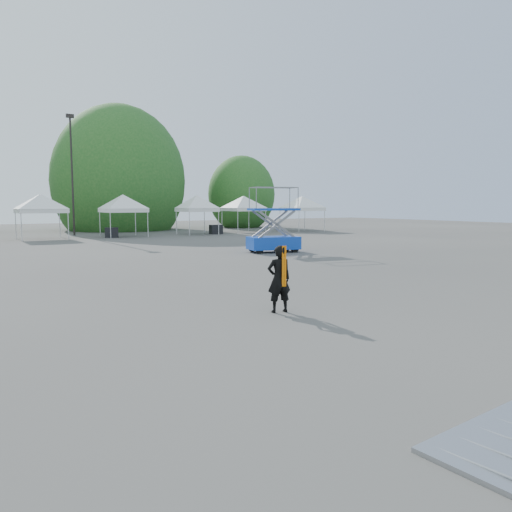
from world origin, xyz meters
TOP-DOWN VIEW (x-y plane):
  - ground at (0.00, 0.00)m, footprint 120.00×120.00m
  - light_pole_east at (3.00, 32.00)m, footprint 0.60×0.25m
  - tree_mid_e at (9.00, 39.00)m, footprint 5.12×5.12m
  - tree_far_e at (22.00, 37.00)m, footprint 3.84×3.84m
  - tent_e at (0.01, 28.75)m, footprint 4.69×4.69m
  - tent_f at (5.97, 28.24)m, footprint 4.43×4.43m
  - tent_g at (12.20, 27.81)m, footprint 4.07×4.07m
  - tent_h at (17.42, 28.88)m, footprint 4.45×4.45m
  - tent_extra_8 at (22.95, 27.24)m, footprint 4.56×4.56m
  - man at (0.54, -1.09)m, footprint 0.66×0.50m
  - scissor_lift at (8.85, 11.36)m, footprint 2.93×1.91m
  - crate_mid at (4.83, 27.64)m, footprint 1.18×1.03m
  - crate_east at (13.79, 27.44)m, footprint 1.11×0.91m

SIDE VIEW (x-z plane):
  - ground at x=0.00m, z-range 0.00..0.00m
  - crate_mid at x=4.83m, z-range 0.00..0.78m
  - crate_east at x=13.79m, z-range 0.00..0.79m
  - man at x=0.54m, z-range 0.00..1.62m
  - scissor_lift at x=8.85m, z-range 0.01..3.50m
  - tent_g at x=12.20m, z-range 1.12..5.00m
  - tent_f at x=5.97m, z-range 1.12..5.00m
  - tent_h at x=17.42m, z-range 1.12..5.00m
  - tent_extra_8 at x=22.95m, z-range 1.12..5.00m
  - tent_e at x=0.01m, z-range 1.12..5.00m
  - tree_far_e at x=22.00m, z-range 0.70..6.55m
  - tree_mid_e at x=9.00m, z-range 0.94..8.74m
  - light_pole_east at x=3.00m, z-range 0.62..10.42m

